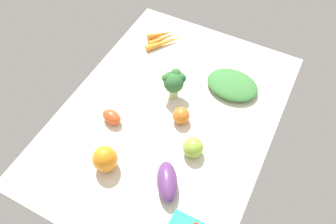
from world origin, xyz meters
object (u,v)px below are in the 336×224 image
heirloom_tomato_green (193,148)px  heirloom_tomato_orange (181,116)px  broccoli_head (174,81)px  eggplant (167,182)px  leafy_greens_clump (232,85)px  roma_tomato (112,117)px  carrot_bunch (163,39)px  bell_pepper_orange (105,159)px

heirloom_tomato_green → heirloom_tomato_orange: heirloom_tomato_green is taller
broccoli_head → eggplant: bearing=23.6°
leafy_greens_clump → heirloom_tomato_orange: bearing=-25.2°
heirloom_tomato_orange → leafy_greens_clump: heirloom_tomato_orange is taller
roma_tomato → carrot_bunch: roma_tomato is taller
leafy_greens_clump → carrot_bunch: size_ratio=1.21×
carrot_bunch → broccoli_head: broccoli_head is taller
heirloom_tomato_orange → carrot_bunch: heirloom_tomato_orange is taller
eggplant → carrot_bunch: size_ratio=0.84×
bell_pepper_orange → broccoli_head: (-38.07, 6.08, 2.97)cm
heirloom_tomato_orange → bell_pepper_orange: size_ratio=0.65×
heirloom_tomato_green → bell_pepper_orange: bearing=-52.9°
broccoli_head → leafy_greens_clump: bearing=124.9°
leafy_greens_clump → eggplant: 48.71cm
heirloom_tomato_orange → carrot_bunch: size_ratio=0.37×
leafy_greens_clump → carrot_bunch: 38.72cm
heirloom_tomato_orange → broccoli_head: bearing=-142.0°
eggplant → carrot_bunch: bearing=177.2°
heirloom_tomato_green → broccoli_head: bearing=-139.1°
eggplant → bell_pepper_orange: bell_pepper_orange is taller
heirloom_tomato_orange → broccoli_head: broccoli_head is taller
roma_tomato → heirloom_tomato_green: bearing=-167.3°
carrot_bunch → bell_pepper_orange: bearing=10.5°
roma_tomato → heirloom_tomato_orange: bearing=-143.2°
bell_pepper_orange → broccoli_head: size_ratio=0.83×
heirloom_tomato_green → carrot_bunch: (-45.08, -35.31, -2.10)cm
heirloom_tomato_orange → roma_tomato: (11.34, -22.53, -0.63)cm
heirloom_tomato_orange → eggplant: bearing=16.4°
heirloom_tomato_orange → roma_tomato: size_ratio=0.82×
heirloom_tomato_green → eggplant: size_ratio=0.50×
heirloom_tomato_green → carrot_bunch: bearing=-141.9°
heirloom_tomato_orange → bell_pepper_orange: bell_pepper_orange is taller
carrot_bunch → bell_pepper_orange: bell_pepper_orange is taller
heirloom_tomato_orange → bell_pepper_orange: bearing=-27.0°
leafy_greens_clump → eggplant: (48.55, -3.81, 1.14)cm
heirloom_tomato_orange → eggplant: size_ratio=0.45×
eggplant → broccoli_head: broccoli_head is taller
eggplant → roma_tomato: eggplant is taller
leafy_greens_clump → eggplant: size_ratio=1.45×
carrot_bunch → leafy_greens_clump: bearing=72.7°
heirloom_tomato_green → eggplant: bearing=-8.2°
eggplant → heirloom_tomato_green: bearing=140.1°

